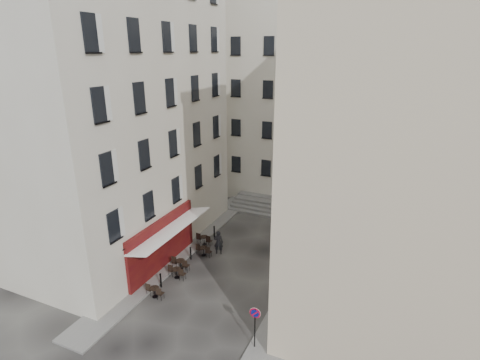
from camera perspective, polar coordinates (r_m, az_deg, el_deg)
The scene contains 18 objects.
ground at distance 23.44m, azimuth -3.64°, elevation -16.54°, with size 90.00×90.00×0.00m, color black.
sidewalk_left at distance 28.26m, azimuth -8.11°, elevation -9.81°, with size 2.00×22.00×0.12m, color slate.
sidewalk_right at distance 24.43m, azimuth 9.51°, elevation -14.97°, with size 2.00×18.00×0.12m, color slate.
building_left at distance 27.96m, azimuth -20.97°, elevation 11.05°, with size 12.20×16.20×20.60m.
building_right at distance 20.81m, azimuth 27.56°, elevation 4.90°, with size 12.20×14.20×18.60m.
building_back at distance 37.40m, azimuth 8.38°, elevation 12.30°, with size 18.20×10.20×18.60m.
cafe_storefront at distance 25.14m, azimuth -11.56°, elevation -9.21°, with size 1.74×7.30×3.50m.
stone_steps at distance 33.45m, azimuth 6.28°, elevation -4.30°, with size 9.00×3.15×0.80m.
bollard_near at distance 23.90m, azimuth -11.99°, elevation -14.65°, with size 0.12×0.12×0.98m.
bollard_mid at distance 26.35m, azimuth -7.53°, elevation -10.92°, with size 0.12×0.12×0.98m.
bollard_far at distance 29.01m, azimuth -3.95°, elevation -7.80°, with size 0.12×0.12×0.98m.
no_parking_sign at distance 18.77m, azimuth 2.28°, elevation -20.60°, with size 0.54×0.10×2.35m.
bistro_table_a at distance 23.22m, azimuth -12.82°, elevation -16.18°, with size 1.16×0.54×0.81m.
bistro_table_b at distance 24.61m, azimuth -9.57°, elevation -13.65°, with size 1.20×0.56×0.85m.
bistro_table_c at distance 25.39m, azimuth -9.00°, elevation -12.47°, with size 1.24×0.58×0.87m.
bistro_table_d at distance 26.74m, azimuth -5.53°, elevation -10.62°, with size 1.17×0.55×0.82m.
bistro_table_e at distance 28.09m, azimuth -5.45°, elevation -9.01°, with size 1.22×0.57×0.86m.
pedestrian at distance 26.68m, azimuth -3.31°, elevation -9.46°, with size 0.65×0.43×1.78m, color black.
Camera 1 is at (8.97, -16.79, 13.68)m, focal length 28.00 mm.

